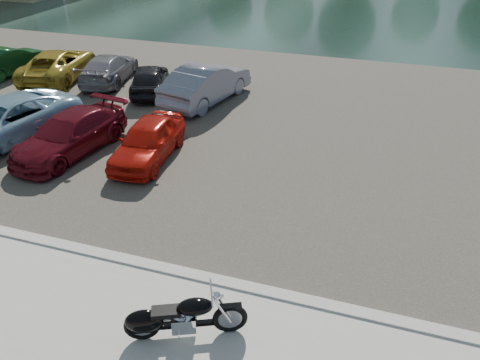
% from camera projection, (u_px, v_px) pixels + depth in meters
% --- Properties ---
extents(ground, '(200.00, 200.00, 0.00)m').
position_uv_depth(ground, '(145.00, 346.00, 8.85)').
color(ground, '#595447').
rests_on(ground, ground).
extents(kerb, '(60.00, 0.30, 0.14)m').
position_uv_depth(kerb, '(187.00, 274.00, 10.45)').
color(kerb, '#B3AFA8').
rests_on(kerb, ground).
extents(parking_lot, '(60.00, 18.00, 0.04)m').
position_uv_depth(parking_lot, '(281.00, 121.00, 17.82)').
color(parking_lot, '#3B3830').
rests_on(parking_lot, ground).
extents(motorcycle, '(2.19, 1.17, 1.05)m').
position_uv_depth(motorcycle, '(174.00, 318.00, 8.71)').
color(motorcycle, black).
rests_on(motorcycle, promenade).
extents(car_2, '(3.65, 5.56, 1.42)m').
position_uv_depth(car_2, '(6.00, 120.00, 16.06)').
color(car_2, '#90B9D1').
rests_on(car_2, parking_lot).
extents(car_3, '(2.44, 4.62, 1.28)m').
position_uv_depth(car_3, '(70.00, 134.00, 15.29)').
color(car_3, '#5F0D17').
rests_on(car_3, parking_lot).
extents(car_4, '(1.76, 3.80, 1.26)m').
position_uv_depth(car_4, '(148.00, 141.00, 14.89)').
color(car_4, '#B9150C').
rests_on(car_4, parking_lot).
extents(car_5, '(1.92, 4.04, 1.28)m').
position_uv_depth(car_5, '(10.00, 61.00, 22.26)').
color(car_5, '#113E1D').
rests_on(car_5, parking_lot).
extents(car_6, '(3.19, 5.19, 1.34)m').
position_uv_depth(car_6, '(58.00, 64.00, 21.68)').
color(car_6, '#AF9228').
rests_on(car_6, parking_lot).
extents(car_7, '(2.52, 4.49, 1.23)m').
position_uv_depth(car_7, '(109.00, 68.00, 21.38)').
color(car_7, gray).
rests_on(car_7, parking_lot).
extents(car_8, '(2.64, 3.90, 1.23)m').
position_uv_depth(car_8, '(149.00, 79.00, 20.10)').
color(car_8, black).
rests_on(car_8, parking_lot).
extents(car_9, '(2.61, 4.90, 1.53)m').
position_uv_depth(car_9, '(206.00, 83.00, 19.14)').
color(car_9, slate).
rests_on(car_9, parking_lot).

